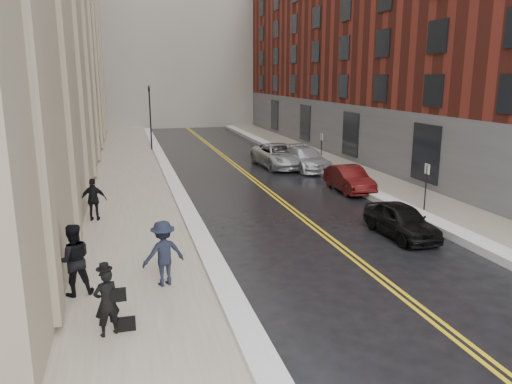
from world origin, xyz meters
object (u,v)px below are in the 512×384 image
pedestrian_c (94,200)px  pedestrian_main (107,302)px  car_black (401,220)px  car_silver_far (279,155)px  pedestrian_a (73,260)px  pedestrian_b (163,253)px  car_silver_near (305,159)px  car_maroon (349,179)px

pedestrian_c → pedestrian_main: bearing=102.0°
car_black → pedestrian_c: size_ratio=2.14×
car_silver_far → pedestrian_main: bearing=-121.1°
pedestrian_a → pedestrian_b: size_ratio=1.06×
car_black → car_silver_near: (1.34, 13.91, 0.09)m
pedestrian_c → pedestrian_b: bearing=114.7°
car_maroon → car_silver_far: size_ratio=0.72×
pedestrian_main → pedestrian_a: pedestrian_a is taller
car_maroon → pedestrian_b: (-10.40, -10.07, 0.43)m
pedestrian_main → car_black: bearing=-177.0°
car_black → car_silver_near: size_ratio=0.75×
car_black → pedestrian_b: (-9.02, -2.59, 0.45)m
car_silver_far → pedestrian_c: 15.43m
car_maroon → car_silver_near: car_silver_near is taller
car_maroon → pedestrian_c: bearing=-166.2°
pedestrian_main → car_maroon: bearing=-156.3°
car_silver_near → pedestrian_b: bearing=-125.1°
pedestrian_a → car_silver_far: bearing=-133.2°
car_silver_near → car_silver_far: size_ratio=0.89×
pedestrian_a → pedestrian_main: bearing=99.3°
car_silver_far → pedestrian_a: size_ratio=2.81×
car_maroon → car_silver_near: bearing=91.7°
car_silver_near → pedestrian_a: pedestrian_a is taller
pedestrian_c → car_maroon: bearing=-159.8°
car_black → car_silver_far: (0.00, 15.24, 0.14)m
car_black → pedestrian_a: (-11.40, -2.65, 0.50)m
car_black → car_silver_near: bearing=83.1°
pedestrian_b → pedestrian_c: bearing=-89.1°
car_silver_near → pedestrian_c: (-12.57, -9.24, 0.30)m
car_silver_far → car_silver_near: bearing=-48.8°
car_silver_far → pedestrian_a: bearing=-126.4°
pedestrian_c → car_silver_near: bearing=-136.0°
car_maroon → pedestrian_main: 17.32m
car_black → pedestrian_main: 11.69m
car_silver_near → pedestrian_main: bearing=-124.9°
car_black → car_silver_far: size_ratio=0.67×
pedestrian_a → pedestrian_b: 2.38m
car_silver_near → pedestrian_c: bearing=-146.7°
car_silver_near → car_silver_far: (-1.34, 1.33, 0.05)m
car_silver_far → pedestrian_c: bearing=-140.6°
pedestrian_b → pedestrian_c: size_ratio=1.07×
car_silver_near → pedestrian_c: pedestrian_c is taller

